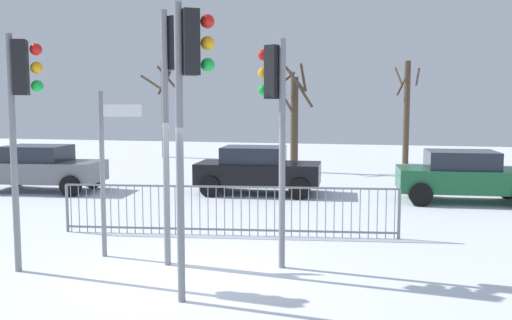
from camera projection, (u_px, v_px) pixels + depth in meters
The scene contains 13 objects.
ground_plane at pixel (180, 278), 9.29m from camera, with size 60.00×60.00×0.00m, color white.
traffic_light_foreground_left at pixel (275, 101), 9.66m from camera, with size 0.52×0.41×3.91m.
traffic_light_mid_right at pixel (21, 99), 9.38m from camera, with size 0.53×0.40×3.97m.
traffic_light_rear_left at pixel (172, 80), 9.79m from camera, with size 0.43×0.51×4.40m.
traffic_light_rear_right at pixel (189, 85), 7.92m from camera, with size 0.51×0.43×4.22m.
direction_sign_post at pixel (106, 165), 10.40m from camera, with size 0.77×0.23×3.05m.
pedestrian_guard_railing at pixel (229, 210), 12.19m from camera, with size 7.18×1.05×1.07m.
car_grey_mid at pixel (41, 167), 18.18m from camera, with size 3.96×2.26×1.47m.
car_black_far at pixel (257, 169), 17.71m from camera, with size 3.91×2.15×1.47m.
car_green_trailing at pixel (465, 175), 16.20m from camera, with size 3.92×2.16×1.47m.
bare_tree_left at pixel (406, 110), 26.06m from camera, with size 1.14×1.11×4.71m.
bare_tree_centre at pixel (294, 117), 23.12m from camera, with size 1.96×1.95×4.40m.
bare_tree_right at pixel (165, 106), 29.19m from camera, with size 1.74×1.65×4.93m.
Camera 1 is at (3.27, -8.52, 2.86)m, focal length 39.95 mm.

